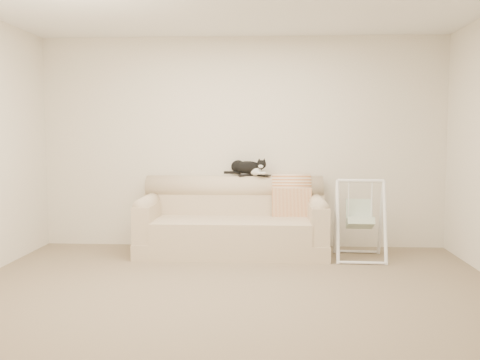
% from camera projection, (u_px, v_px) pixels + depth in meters
% --- Properties ---
extents(ground_plane, '(5.00, 5.00, 0.00)m').
position_uv_depth(ground_plane, '(232.00, 292.00, 4.77)').
color(ground_plane, brown).
rests_on(ground_plane, ground).
extents(room_shell, '(5.04, 4.04, 2.60)m').
position_uv_depth(room_shell, '(231.00, 120.00, 4.63)').
color(room_shell, beige).
rests_on(room_shell, ground).
extents(sofa, '(2.20, 0.93, 0.90)m').
position_uv_depth(sofa, '(233.00, 223.00, 6.35)').
color(sofa, tan).
rests_on(sofa, ground).
extents(remote_a, '(0.18, 0.12, 0.03)m').
position_uv_depth(remote_a, '(245.00, 175.00, 6.53)').
color(remote_a, black).
rests_on(remote_a, sofa).
extents(remote_b, '(0.17, 0.12, 0.02)m').
position_uv_depth(remote_b, '(264.00, 175.00, 6.50)').
color(remote_b, black).
rests_on(remote_b, sofa).
extents(tuxedo_cat, '(0.54, 0.31, 0.21)m').
position_uv_depth(tuxedo_cat, '(248.00, 167.00, 6.54)').
color(tuxedo_cat, black).
rests_on(tuxedo_cat, sofa).
extents(throw_blanket, '(0.47, 0.38, 0.58)m').
position_uv_depth(throw_blanket, '(291.00, 190.00, 6.51)').
color(throw_blanket, '#BE6C36').
rests_on(throw_blanket, sofa).
extents(baby_swing, '(0.58, 0.62, 0.91)m').
position_uv_depth(baby_swing, '(360.00, 219.00, 6.02)').
color(baby_swing, white).
rests_on(baby_swing, ground).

